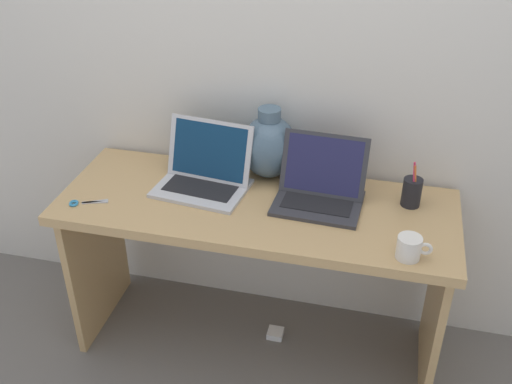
% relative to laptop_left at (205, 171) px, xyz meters
% --- Properties ---
extents(ground_plane, '(6.00, 6.00, 0.00)m').
position_rel_laptop_left_xyz_m(ground_plane, '(0.23, -0.08, -0.81)').
color(ground_plane, slate).
extents(back_wall, '(4.40, 0.04, 2.40)m').
position_rel_laptop_left_xyz_m(back_wall, '(0.23, 0.24, 0.39)').
color(back_wall, silver).
rests_on(back_wall, ground).
extents(desk, '(1.54, 0.57, 0.75)m').
position_rel_laptop_left_xyz_m(desk, '(0.23, -0.08, -0.22)').
color(desk, tan).
rests_on(desk, ground).
extents(laptop_left, '(0.38, 0.30, 0.25)m').
position_rel_laptop_left_xyz_m(laptop_left, '(0.00, 0.00, 0.00)').
color(laptop_left, silver).
rests_on(laptop_left, desk).
extents(laptop_right, '(0.34, 0.28, 0.25)m').
position_rel_laptop_left_xyz_m(laptop_right, '(0.46, -0.00, -0.00)').
color(laptop_right, '#333338').
rests_on(laptop_right, desk).
extents(green_vase, '(0.23, 0.23, 0.30)m').
position_rel_laptop_left_xyz_m(green_vase, '(0.23, 0.14, 0.07)').
color(green_vase, slate).
rests_on(green_vase, desk).
extents(coffee_mug, '(0.12, 0.08, 0.08)m').
position_rel_laptop_left_xyz_m(coffee_mug, '(0.81, -0.29, -0.02)').
color(coffee_mug, white).
rests_on(coffee_mug, desk).
extents(pen_cup, '(0.07, 0.07, 0.19)m').
position_rel_laptop_left_xyz_m(pen_cup, '(0.81, 0.04, -0.01)').
color(pen_cup, black).
rests_on(pen_cup, desk).
extents(scissors, '(0.14, 0.08, 0.01)m').
position_rel_laptop_left_xyz_m(scissors, '(-0.43, -0.25, -0.06)').
color(scissors, '#B7B7BC').
rests_on(scissors, desk).
extents(power_brick, '(0.07, 0.07, 0.03)m').
position_rel_laptop_left_xyz_m(power_brick, '(0.31, -0.03, -0.80)').
color(power_brick, white).
rests_on(power_brick, ground).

